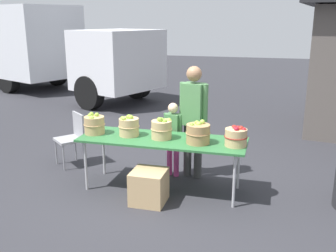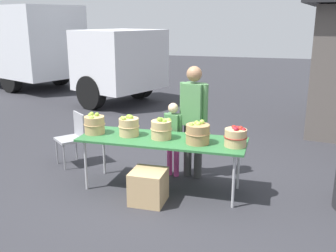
# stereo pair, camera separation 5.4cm
# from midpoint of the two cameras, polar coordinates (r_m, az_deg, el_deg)

# --- Properties ---
(ground_plane) EXTENTS (40.00, 40.00, 0.00)m
(ground_plane) POSITION_cam_midpoint_polar(r_m,az_deg,el_deg) (5.61, -0.57, -9.20)
(ground_plane) COLOR #2D2D33
(market_table) EXTENTS (2.30, 0.76, 0.75)m
(market_table) POSITION_cam_midpoint_polar(r_m,az_deg,el_deg) (5.35, -0.59, -2.27)
(market_table) COLOR #2D6B38
(market_table) RESTS_ON ground
(apple_basket_green_0) EXTENTS (0.31, 0.31, 0.30)m
(apple_basket_green_0) POSITION_cam_midpoint_polar(r_m,az_deg,el_deg) (5.64, -10.50, 0.23)
(apple_basket_green_0) COLOR tan
(apple_basket_green_0) RESTS_ON market_table
(apple_basket_green_1) EXTENTS (0.30, 0.30, 0.30)m
(apple_basket_green_1) POSITION_cam_midpoint_polar(r_m,az_deg,el_deg) (5.47, -5.49, -0.04)
(apple_basket_green_1) COLOR tan
(apple_basket_green_1) RESTS_ON market_table
(apple_basket_green_2) EXTENTS (0.30, 0.30, 0.31)m
(apple_basket_green_2) POSITION_cam_midpoint_polar(r_m,az_deg,el_deg) (5.31, -0.67, -0.38)
(apple_basket_green_2) COLOR tan
(apple_basket_green_2) RESTS_ON market_table
(apple_basket_green_3) EXTENTS (0.33, 0.33, 0.31)m
(apple_basket_green_3) POSITION_cam_midpoint_polar(r_m,az_deg,el_deg) (5.12, 4.69, -1.10)
(apple_basket_green_3) COLOR #A87F51
(apple_basket_green_3) RESTS_ON market_table
(apple_basket_red_0) EXTENTS (0.30, 0.30, 0.27)m
(apple_basket_red_0) POSITION_cam_midpoint_polar(r_m,az_deg,el_deg) (5.08, 10.23, -1.55)
(apple_basket_red_0) COLOR tan
(apple_basket_red_0) RESTS_ON market_table
(vendor_adult) EXTENTS (0.44, 0.29, 1.69)m
(vendor_adult) POSITION_cam_midpoint_polar(r_m,az_deg,el_deg) (5.73, 4.04, 1.86)
(vendor_adult) COLOR #3F3F3F
(vendor_adult) RESTS_ON ground
(child_customer) EXTENTS (0.30, 0.19, 1.14)m
(child_customer) POSITION_cam_midpoint_polar(r_m,az_deg,el_deg) (5.84, 1.02, -1.12)
(child_customer) COLOR #CC3F8C
(child_customer) RESTS_ON ground
(box_truck) EXTENTS (7.94, 4.94, 2.75)m
(box_truck) POSITION_cam_midpoint_polar(r_m,az_deg,el_deg) (13.69, -17.89, 11.21)
(box_truck) COLOR silver
(box_truck) RESTS_ON ground
(folding_chair) EXTENTS (0.56, 0.56, 0.86)m
(folding_chair) POSITION_cam_midpoint_polar(r_m,az_deg,el_deg) (6.53, -13.49, -1.24)
(folding_chair) COLOR #99999E
(folding_chair) RESTS_ON ground
(produce_crate) EXTENTS (0.44, 0.44, 0.44)m
(produce_crate) POSITION_cam_midpoint_polar(r_m,az_deg,el_deg) (5.15, -2.59, -8.89)
(produce_crate) COLOR tan
(produce_crate) RESTS_ON ground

